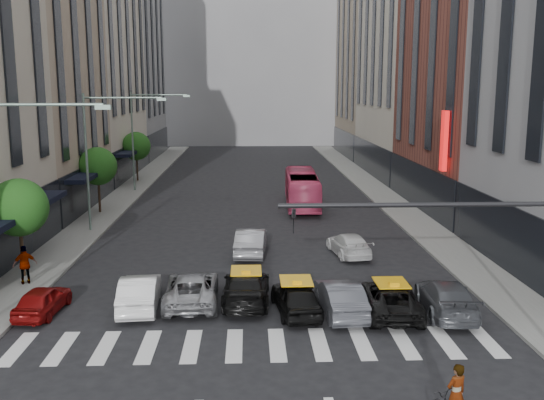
{
  "coord_description": "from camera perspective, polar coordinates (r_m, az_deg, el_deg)",
  "views": [
    {
      "loc": [
        -0.42,
        -19.79,
        9.49
      ],
      "look_at": [
        0.73,
        9.71,
        4.0
      ],
      "focal_mm": 40.0,
      "sensor_mm": 36.0,
      "label": 1
    }
  ],
  "objects": [
    {
      "name": "building_far",
      "position": [
        105.14,
        -2.07,
        15.17
      ],
      "size": [
        30.0,
        10.0,
        36.0
      ],
      "primitive_type": "cube",
      "color": "gray",
      "rests_on": "ground"
    },
    {
      "name": "sidewalk_right",
      "position": [
        52.06,
        11.05,
        -0.09
      ],
      "size": [
        3.0,
        96.0,
        0.15
      ],
      "primitive_type": "cube",
      "color": "slate",
      "rests_on": "ground"
    },
    {
      "name": "tree_mid",
      "position": [
        47.55,
        -16.08,
        3.07
      ],
      "size": [
        2.88,
        2.88,
        4.95
      ],
      "color": "black",
      "rests_on": "sidewalk_left"
    },
    {
      "name": "car_white_front",
      "position": [
        27.24,
        -12.35,
        -8.45
      ],
      "size": [
        1.92,
        4.63,
        1.49
      ],
      "primitive_type": "imported",
      "rotation": [
        0.0,
        0.0,
        3.22
      ],
      "color": "white",
      "rests_on": "ground"
    },
    {
      "name": "car_row2_left",
      "position": [
        34.94,
        -1.98,
        -3.93
      ],
      "size": [
        1.99,
        4.79,
        1.54
      ],
      "primitive_type": "imported",
      "rotation": [
        0.0,
        0.0,
        3.07
      ],
      "color": "#A1A1A6",
      "rests_on": "ground"
    },
    {
      "name": "car_red",
      "position": [
        27.77,
        -20.78,
        -8.81
      ],
      "size": [
        1.76,
        3.74,
        1.24
      ],
      "primitive_type": "imported",
      "rotation": [
        0.0,
        0.0,
        3.06
      ],
      "color": "maroon",
      "rests_on": "ground"
    },
    {
      "name": "car_silver",
      "position": [
        27.46,
        -7.58,
        -8.23
      ],
      "size": [
        2.53,
        5.13,
        1.4
      ],
      "primitive_type": "imported",
      "rotation": [
        0.0,
        0.0,
        3.18
      ],
      "color": "gray",
      "rests_on": "ground"
    },
    {
      "name": "tree_near",
      "position": [
        32.42,
        -22.73,
        -0.67
      ],
      "size": [
        2.88,
        2.88,
        4.95
      ],
      "color": "black",
      "rests_on": "sidewalk_left"
    },
    {
      "name": "bus",
      "position": [
        48.97,
        2.83,
        1.06
      ],
      "size": [
        2.8,
        10.43,
        2.88
      ],
      "primitive_type": "imported",
      "rotation": [
        0.0,
        0.0,
        3.1
      ],
      "color": "#C83A61",
      "rests_on": "ground"
    },
    {
      "name": "building_left_c",
      "position": [
        68.38,
        -17.03,
        17.24
      ],
      "size": [
        8.0,
        20.0,
        36.0
      ],
      "primitive_type": "cube",
      "color": "beige",
      "rests_on": "ground"
    },
    {
      "name": "taxi_right",
      "position": [
        26.53,
        11.1,
        -9.08
      ],
      "size": [
        2.59,
        5.02,
        1.35
      ],
      "primitive_type": "imported",
      "rotation": [
        0.0,
        0.0,
        3.07
      ],
      "color": "black",
      "rests_on": "ground"
    },
    {
      "name": "tree_far",
      "position": [
        63.1,
        -12.66,
        4.97
      ],
      "size": [
        2.88,
        2.88,
        4.95
      ],
      "color": "black",
      "rests_on": "sidewalk_left"
    },
    {
      "name": "building_left_b",
      "position": [
        50.65,
        -21.89,
        12.63
      ],
      "size": [
        8.0,
        16.0,
        24.0
      ],
      "primitive_type": "cube",
      "color": "tan",
      "rests_on": "ground"
    },
    {
      "name": "building_right_b",
      "position": [
        50.06,
        18.72,
        14.01
      ],
      "size": [
        8.0,
        18.0,
        26.0
      ],
      "primitive_type": "cube",
      "color": "brown",
      "rests_on": "ground"
    },
    {
      "name": "car_grey_mid",
      "position": [
        26.17,
        6.44,
        -9.09
      ],
      "size": [
        1.85,
        4.54,
        1.46
      ],
      "primitive_type": "imported",
      "rotation": [
        0.0,
        0.0,
        3.21
      ],
      "color": "#47484F",
      "rests_on": "ground"
    },
    {
      "name": "streetlamp_near",
      "position": [
        25.92,
        -24.01,
        1.66
      ],
      "size": [
        5.38,
        0.25,
        9.0
      ],
      "color": "gray",
      "rests_on": "sidewalk_left"
    },
    {
      "name": "ground",
      "position": [
        21.96,
        -0.94,
        -15.08
      ],
      "size": [
        160.0,
        160.0,
        0.0
      ],
      "primitive_type": "plane",
      "color": "black",
      "rests_on": "ground"
    },
    {
      "name": "streetlamp_mid",
      "position": [
        41.1,
        -15.83,
        5.13
      ],
      "size": [
        5.38,
        0.25,
        9.0
      ],
      "color": "gray",
      "rests_on": "sidewalk_left"
    },
    {
      "name": "taxi_left",
      "position": [
        27.33,
        -2.44,
        -8.17
      ],
      "size": [
        2.22,
        5.11,
        1.47
      ],
      "primitive_type": "imported",
      "rotation": [
        0.0,
        0.0,
        3.11
      ],
      "color": "black",
      "rests_on": "ground"
    },
    {
      "name": "liberty_sign",
      "position": [
        42.02,
        15.9,
        5.37
      ],
      "size": [
        0.3,
        0.7,
        4.0
      ],
      "color": "red",
      "rests_on": "ground"
    },
    {
      "name": "sidewalk_left",
      "position": [
        51.87,
        -14.52,
        -0.27
      ],
      "size": [
        3.0,
        96.0,
        0.15
      ],
      "primitive_type": "cube",
      "color": "slate",
      "rests_on": "ground"
    },
    {
      "name": "taxi_center",
      "position": [
        26.1,
        2.28,
        -9.12
      ],
      "size": [
        2.19,
        4.37,
        1.43
      ],
      "primitive_type": "imported",
      "rotation": [
        0.0,
        0.0,
        3.26
      ],
      "color": "black",
      "rests_on": "ground"
    },
    {
      "name": "traffic_signal",
      "position": [
        21.08,
        20.54,
        -3.92
      ],
      "size": [
        10.1,
        0.2,
        6.0
      ],
      "color": "black",
      "rests_on": "ground"
    },
    {
      "name": "building_right_d",
      "position": [
        86.68,
        9.63,
        13.37
      ],
      "size": [
        8.0,
        18.0,
        28.0
      ],
      "primitive_type": "cube",
      "color": "tan",
      "rests_on": "ground"
    },
    {
      "name": "streetlamp_far",
      "position": [
        56.73,
        -12.07,
        6.68
      ],
      "size": [
        5.38,
        0.25,
        9.0
      ],
      "color": "gray",
      "rests_on": "sidewalk_left"
    },
    {
      "name": "pedestrian_far",
      "position": [
        31.65,
        -22.23,
        -5.66
      ],
      "size": [
        1.19,
        0.88,
        1.88
      ],
      "primitive_type": "imported",
      "rotation": [
        0.0,
        0.0,
        3.57
      ],
      "color": "gray",
      "rests_on": "sidewalk_left"
    },
    {
      "name": "car_grey_curb",
      "position": [
        27.09,
        16.09,
        -8.79
      ],
      "size": [
        2.41,
        5.08,
        1.43
      ],
      "primitive_type": "imported",
      "rotation": [
        0.0,
        0.0,
        3.06
      ],
      "color": "#46494F",
      "rests_on": "ground"
    },
    {
      "name": "car_row2_right",
      "position": [
        35.13,
        7.24,
        -4.16
      ],
      "size": [
        2.34,
        4.56,
        1.27
      ],
      "primitive_type": "imported",
      "rotation": [
        0.0,
        0.0,
        3.27
      ],
      "color": "silver",
      "rests_on": "ground"
    },
    {
      "name": "building_left_d",
      "position": [
        86.58,
        -13.67,
        13.89
      ],
      "size": [
        8.0,
        18.0,
        30.0
      ],
      "primitive_type": "cube",
      "color": "gray",
      "rests_on": "ground"
    },
    {
      "name": "rider",
      "position": [
        18.03,
        17.07,
        -14.92
      ],
      "size": [
        0.75,
        0.64,
        1.76
      ],
      "primitive_type": "imported",
      "rotation": [
        0.0,
        0.0,
        3.54
      ],
      "color": "gray",
      "rests_on": "motorcycle"
    }
  ]
}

